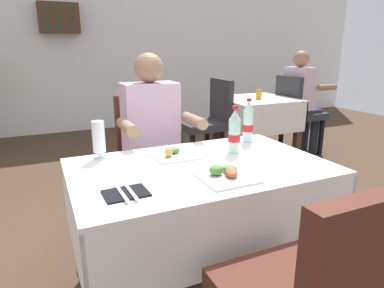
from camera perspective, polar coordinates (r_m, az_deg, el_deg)
The scene contains 16 objects.
back_wall at distance 5.68m, azimuth -18.73°, elevation 16.70°, with size 11.00×0.12×2.88m, color white.
main_dining_table at distance 1.71m, azimuth 1.41°, elevation -8.98°, with size 1.23×0.77×0.74m.
chair_far_diner_seat at distance 2.39m, azimuth -6.79°, elevation -1.99°, with size 0.44×0.50×0.97m.
seated_diner_far at distance 2.24m, azimuth -6.50°, elevation 0.99°, with size 0.50×0.46×1.26m.
plate_near_camera at distance 1.49m, azimuth 5.80°, elevation -5.11°, with size 0.23×0.23×0.06m.
plate_far_diner at distance 1.77m, azimuth -3.13°, elevation -1.68°, with size 0.22×0.22×0.06m.
beer_glass_left at distance 1.77m, azimuth -15.55°, elevation 0.90°, with size 0.07×0.07×0.20m.
cola_bottle_primary at distance 1.82m, azimuth 7.20°, elevation 1.96°, with size 0.07×0.07×0.26m.
cola_bottle_secondary at distance 2.05m, azimuth 9.48°, elevation 3.53°, with size 0.06×0.06×0.26m.
napkin_cutlery_set at distance 1.35m, azimuth -11.16°, elevation -8.16°, with size 0.17×0.19×0.01m.
background_dining_table at distance 3.97m, azimuth 10.70°, elevation 4.86°, with size 0.82×0.79×0.74m.
background_chair_left at distance 3.65m, azimuth 2.73°, elevation 4.35°, with size 0.50×0.44×0.97m.
background_chair_right at distance 4.34m, azimuth 17.41°, elevation 5.51°, with size 0.50×0.44×0.97m.
background_patron at distance 4.35m, azimuth 18.07°, elevation 7.58°, with size 0.46×0.50×1.26m.
background_table_tumbler at distance 3.86m, azimuth 11.28°, elevation 8.28°, with size 0.06×0.06×0.11m, color #C68928.
wall_bottle_rack at distance 5.51m, azimuth -21.65°, elevation 19.25°, with size 0.56×0.21×0.42m.
Camera 1 is at (-0.66, -1.31, 1.29)m, focal length 31.45 mm.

